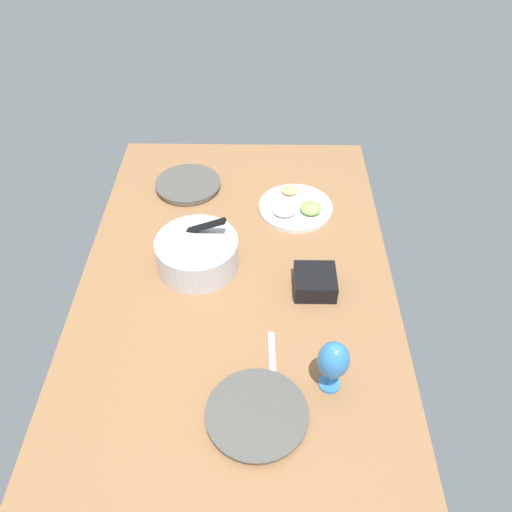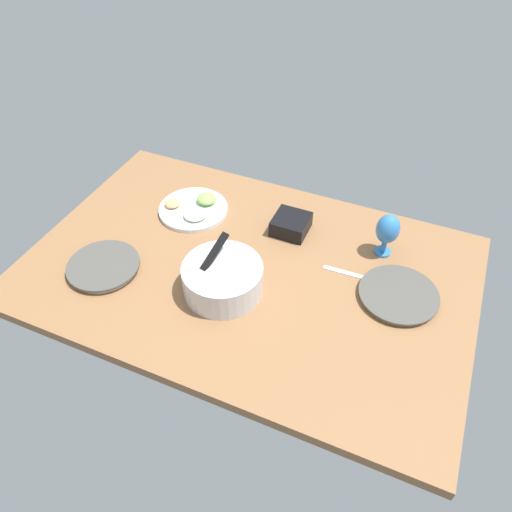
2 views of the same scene
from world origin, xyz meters
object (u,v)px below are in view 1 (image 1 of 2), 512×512
(mixing_bowl, at_px, (197,252))
(square_bowl_black, at_px, (315,281))
(dinner_plate_right, at_px, (188,185))
(fruit_platter, at_px, (296,207))
(hurricane_glass_blue, at_px, (333,361))
(dinner_plate_left, at_px, (257,415))

(mixing_bowl, xyz_separation_m, square_bowl_black, (-0.10, -0.39, -0.02))
(dinner_plate_right, xyz_separation_m, fruit_platter, (-0.14, -0.43, 0.00))
(hurricane_glass_blue, bearing_deg, mixing_bowl, 41.16)
(dinner_plate_left, height_order, hurricane_glass_blue, hurricane_glass_blue)
(square_bowl_black, bearing_deg, fruit_platter, 6.30)
(dinner_plate_left, height_order, mixing_bowl, mixing_bowl)
(mixing_bowl, relative_size, square_bowl_black, 2.06)
(dinner_plate_right, xyz_separation_m, hurricane_glass_blue, (-0.91, -0.49, 0.10))
(dinner_plate_left, distance_m, mixing_bowl, 0.60)
(mixing_bowl, distance_m, square_bowl_black, 0.40)
(mixing_bowl, bearing_deg, fruit_platter, -48.66)
(mixing_bowl, bearing_deg, hurricane_glass_blue, -138.84)
(dinner_plate_right, height_order, hurricane_glass_blue, hurricane_glass_blue)
(dinner_plate_left, distance_m, dinner_plate_right, 1.05)
(dinner_plate_left, relative_size, dinner_plate_right, 1.04)
(dinner_plate_right, bearing_deg, dinner_plate_left, -163.98)
(fruit_platter, bearing_deg, dinner_plate_left, 171.04)
(hurricane_glass_blue, bearing_deg, square_bowl_black, 2.90)
(dinner_plate_right, relative_size, mixing_bowl, 0.95)
(hurricane_glass_blue, height_order, square_bowl_black, hurricane_glass_blue)
(square_bowl_black, bearing_deg, dinner_plate_right, 40.81)
(square_bowl_black, bearing_deg, dinner_plate_left, 158.52)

